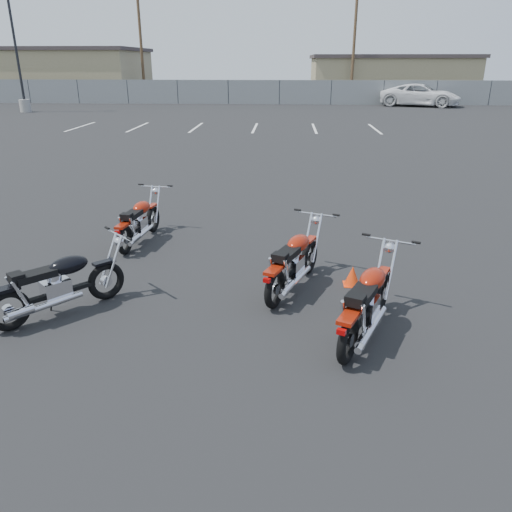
# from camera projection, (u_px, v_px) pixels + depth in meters

# --- Properties ---
(ground) EXTENTS (120.00, 120.00, 0.00)m
(ground) POSITION_uv_depth(u_px,v_px,m) (238.00, 319.00, 6.52)
(ground) COLOR black
(ground) RESTS_ON ground
(motorcycle_front_red) EXTENTS (0.70, 1.83, 0.90)m
(motorcycle_front_red) POSITION_uv_depth(u_px,v_px,m) (139.00, 221.00, 9.13)
(motorcycle_front_red) COLOR black
(motorcycle_front_red) RESTS_ON ground
(motorcycle_second_black) EXTENTS (1.58, 1.62, 0.94)m
(motorcycle_second_black) POSITION_uv_depth(u_px,v_px,m) (59.00, 284.00, 6.50)
(motorcycle_second_black) COLOR black
(motorcycle_second_black) RESTS_ON ground
(motorcycle_third_red) EXTENTS (1.12, 1.90, 0.95)m
(motorcycle_third_red) POSITION_uv_depth(u_px,v_px,m) (294.00, 262.00, 7.22)
(motorcycle_third_red) COLOR black
(motorcycle_third_red) RESTS_ON ground
(motorcycle_rear_red) EXTENTS (1.21, 1.94, 0.98)m
(motorcycle_rear_red) POSITION_uv_depth(u_px,v_px,m) (367.00, 302.00, 5.98)
(motorcycle_rear_red) COLOR black
(motorcycle_rear_red) RESTS_ON ground
(training_cone_near) EXTENTS (0.25, 0.25, 0.30)m
(training_cone_near) POSITION_uv_depth(u_px,v_px,m) (352.00, 276.00, 7.46)
(training_cone_near) COLOR #FF3C0D
(training_cone_near) RESTS_ON ground
(light_pole_west) EXTENTS (0.80, 0.70, 9.19)m
(light_pole_west) POSITION_uv_depth(u_px,v_px,m) (20.00, 75.00, 32.21)
(light_pole_west) COLOR gray
(light_pole_west) RESTS_ON ground
(chainlink_fence) EXTENTS (80.06, 0.06, 1.80)m
(chainlink_fence) POSITION_uv_depth(u_px,v_px,m) (279.00, 92.00, 38.74)
(chainlink_fence) COLOR slate
(chainlink_fence) RESTS_ON ground
(tan_building_west) EXTENTS (18.40, 10.40, 4.30)m
(tan_building_west) POSITION_uv_depth(u_px,v_px,m) (42.00, 73.00, 45.99)
(tan_building_west) COLOR #968961
(tan_building_west) RESTS_ON ground
(tan_building_east) EXTENTS (14.40, 9.40, 3.70)m
(tan_building_east) POSITION_uv_depth(u_px,v_px,m) (389.00, 76.00, 46.21)
(tan_building_east) COLOR #968961
(tan_building_east) RESTS_ON ground
(utility_pole_b) EXTENTS (1.80, 0.24, 9.00)m
(utility_pole_b) POSITION_uv_depth(u_px,v_px,m) (141.00, 42.00, 42.66)
(utility_pole_b) COLOR #493421
(utility_pole_b) RESTS_ON ground
(utility_pole_c) EXTENTS (1.80, 0.24, 9.00)m
(utility_pole_c) POSITION_uv_depth(u_px,v_px,m) (354.00, 41.00, 40.75)
(utility_pole_c) COLOR #493421
(utility_pole_c) RESTS_ON ground
(parking_line_stripes) EXTENTS (15.12, 4.00, 0.01)m
(parking_line_stripes) POSITION_uv_depth(u_px,v_px,m) (225.00, 128.00, 25.25)
(parking_line_stripes) COLOR silver
(parking_line_stripes) RESTS_ON ground
(white_van) EXTENTS (4.67, 7.14, 2.52)m
(white_van) POSITION_uv_depth(u_px,v_px,m) (421.00, 89.00, 36.90)
(white_van) COLOR white
(white_van) RESTS_ON ground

